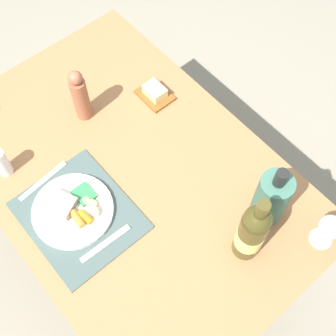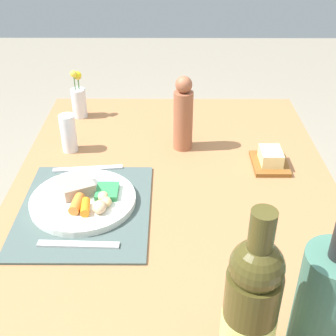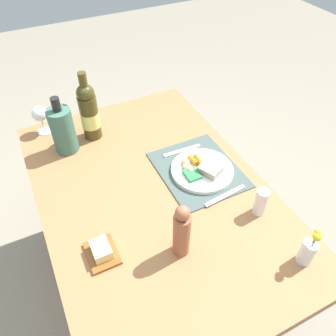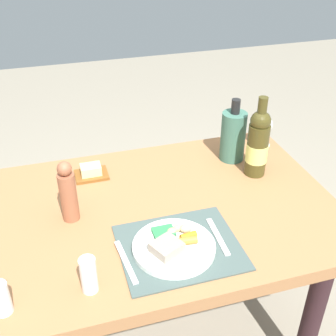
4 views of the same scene
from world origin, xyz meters
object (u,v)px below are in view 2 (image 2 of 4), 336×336
object	(u,v)px
flower_vase	(79,99)
knife	(78,244)
wine_bottle	(250,313)
pepper_mill	(183,115)
dinner_plate	(84,199)
fork	(88,169)
dining_table	(174,236)
butter_dish	(270,160)
salt_shaker	(69,133)
cooler_bottle	(327,302)

from	to	relation	value
flower_vase	knife	bearing A→B (deg)	9.24
wine_bottle	pepper_mill	distance (m)	0.75
dinner_plate	pepper_mill	size ratio (longest dim) A/B	1.15
fork	flower_vase	bearing A→B (deg)	-173.06
dining_table	wine_bottle	distance (m)	0.52
fork	butter_dish	size ratio (longest dim) A/B	1.50
flower_vase	dining_table	bearing A→B (deg)	32.34
salt_shaker	butter_dish	world-z (taller)	salt_shaker
fork	flower_vase	size ratio (longest dim) A/B	1.16
flower_vase	salt_shaker	size ratio (longest dim) A/B	1.44
dinner_plate	cooler_bottle	world-z (taller)	cooler_bottle
knife	flower_vase	bearing A→B (deg)	-168.84
wine_bottle	dinner_plate	bearing A→B (deg)	-142.85
dining_table	cooler_bottle	world-z (taller)	cooler_bottle
dining_table	butter_dish	distance (m)	0.36
dining_table	flower_vase	bearing A→B (deg)	-147.66
wine_bottle	salt_shaker	world-z (taller)	wine_bottle
flower_vase	salt_shaker	bearing A→B (deg)	2.27
fork	salt_shaker	world-z (taller)	salt_shaker
flower_vase	butter_dish	distance (m)	0.68
butter_dish	flower_vase	bearing A→B (deg)	-118.10
dinner_plate	cooler_bottle	size ratio (longest dim) A/B	0.97
flower_vase	fork	bearing A→B (deg)	12.89
knife	wine_bottle	xyz separation A→B (m)	(0.29, 0.33, 0.13)
wine_bottle	butter_dish	distance (m)	0.67
knife	pepper_mill	size ratio (longest dim) A/B	0.80
cooler_bottle	butter_dish	world-z (taller)	cooler_bottle
wine_bottle	cooler_bottle	size ratio (longest dim) A/B	1.22
wine_bottle	flower_vase	bearing A→B (deg)	-155.65
pepper_mill	fork	bearing A→B (deg)	-63.23
dining_table	flower_vase	xyz separation A→B (m)	(-0.51, -0.32, 0.17)
butter_dish	dinner_plate	bearing A→B (deg)	-69.08
dinner_plate	fork	world-z (taller)	dinner_plate
wine_bottle	butter_dish	world-z (taller)	wine_bottle
butter_dish	pepper_mill	bearing A→B (deg)	-112.61
dinner_plate	fork	distance (m)	0.16
dinner_plate	pepper_mill	xyz separation A→B (m)	(-0.30, 0.26, 0.09)
fork	flower_vase	distance (m)	0.37
knife	flower_vase	world-z (taller)	flower_vase
pepper_mill	flower_vase	distance (m)	0.42
dining_table	knife	world-z (taller)	knife
dining_table	salt_shaker	world-z (taller)	salt_shaker
dining_table	fork	bearing A→B (deg)	-123.08
fork	dinner_plate	bearing A→B (deg)	-0.49
pepper_mill	butter_dish	size ratio (longest dim) A/B	1.77
dining_table	pepper_mill	xyz separation A→B (m)	(-0.29, 0.03, 0.21)
knife	flower_vase	size ratio (longest dim) A/B	1.09
dining_table	salt_shaker	bearing A→B (deg)	-131.29
pepper_mill	salt_shaker	xyz separation A→B (m)	(0.02, -0.34, -0.05)
dinner_plate	dining_table	bearing A→B (deg)	90.38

